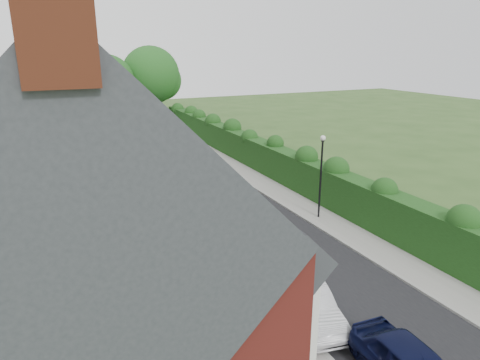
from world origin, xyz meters
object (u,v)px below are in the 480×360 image
(lamppost, at_px, (321,167))
(car_silver_a, at_px, (308,303))
(car_red, at_px, (167,163))
(horse, at_px, (227,190))
(car_green, at_px, (175,183))
(car_grey, at_px, (128,139))
(car_white, at_px, (197,199))
(car_silver_b, at_px, (240,241))
(horse_cart, at_px, (214,177))
(car_beige, at_px, (152,147))

(lamppost, relative_size, car_silver_a, 1.18)
(car_red, relative_size, horse, 2.02)
(lamppost, distance_m, car_green, 11.03)
(car_green, relative_size, car_grey, 0.74)
(lamppost, height_order, car_green, lamppost)
(car_silver_a, distance_m, car_red, 22.42)
(car_green, height_order, horse, horse)
(car_white, bearing_deg, car_silver_b, -82.09)
(car_red, bearing_deg, car_grey, 85.89)
(car_silver_a, height_order, car_grey, car_grey)
(car_green, bearing_deg, horse_cart, -14.49)
(car_silver_b, bearing_deg, horse_cart, 75.15)
(car_silver_a, height_order, car_green, car_silver_a)
(horse, height_order, horse_cart, horse_cart)
(car_silver_a, relative_size, car_beige, 0.92)
(car_red, xyz_separation_m, horse_cart, (1.51, -6.91, 0.49))
(car_silver_b, xyz_separation_m, car_grey, (0.00, 27.75, -0.01))
(car_green, relative_size, car_beige, 0.84)
(car_beige, bearing_deg, car_red, -92.17)
(car_beige, height_order, car_grey, car_grey)
(car_silver_b, bearing_deg, lamppost, 20.02)
(horse, bearing_deg, car_beige, -106.98)
(car_white, relative_size, horse_cart, 1.54)
(car_white, relative_size, car_red, 1.05)
(car_white, height_order, horse_cart, horse_cart)
(lamppost, xyz_separation_m, car_grey, (-6.40, 25.40, -2.51))
(car_silver_b, xyz_separation_m, horse, (2.53, 7.41, 0.07))
(car_grey, bearing_deg, horse, -67.92)
(car_beige, bearing_deg, car_grey, 108.01)
(car_green, height_order, car_grey, car_grey)
(lamppost, height_order, car_white, lamppost)
(car_white, bearing_deg, car_beige, 96.30)
(car_silver_b, height_order, car_white, car_silver_b)
(horse_cart, bearing_deg, car_green, 152.61)
(car_green, xyz_separation_m, horse, (2.53, -3.53, 0.19))
(car_silver_a, xyz_separation_m, car_red, (0.96, 22.40, -0.03))
(car_red, distance_m, horse_cart, 7.09)
(car_white, bearing_deg, lamppost, -28.15)
(car_grey, bearing_deg, car_silver_b, -75.01)
(car_silver_b, distance_m, car_beige, 23.17)
(car_beige, bearing_deg, car_green, -95.40)
(lamppost, height_order, car_silver_a, lamppost)
(car_green, bearing_deg, car_grey, 102.90)
(lamppost, distance_m, car_grey, 26.31)
(lamppost, xyz_separation_m, car_silver_b, (-6.40, -2.35, -2.50))
(car_grey, relative_size, horse_cart, 1.89)
(horse_cart, bearing_deg, horse, -90.00)
(car_white, xyz_separation_m, car_beige, (1.10, 15.94, 0.02))
(car_green, height_order, horse_cart, horse_cart)
(car_silver_b, bearing_deg, car_red, 86.35)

